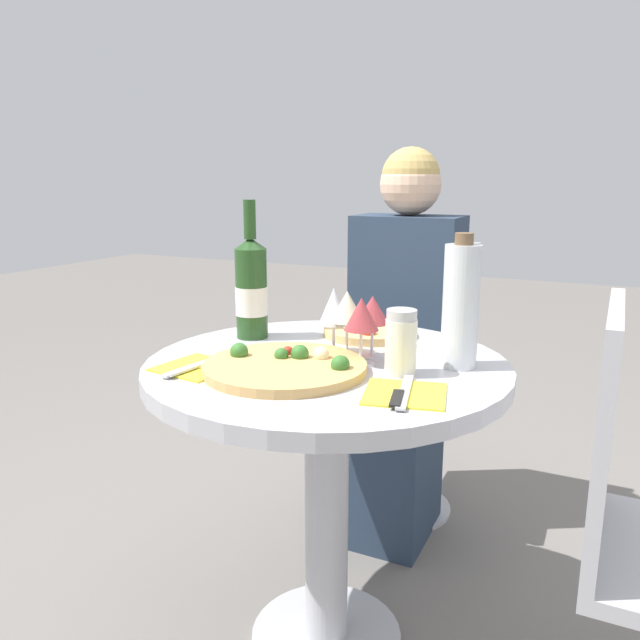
{
  "coord_description": "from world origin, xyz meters",
  "views": [
    {
      "loc": [
        0.56,
        -1.2,
        1.11
      ],
      "look_at": [
        0.0,
        -0.04,
        0.82
      ],
      "focal_mm": 35.0,
      "sensor_mm": 36.0,
      "label": 1
    }
  ],
  "objects_px": {
    "dining_table": "(327,427)",
    "tall_carafe": "(461,305)",
    "chair_behind_diner": "(410,378)",
    "wine_bottle": "(251,288)",
    "pizza_large": "(287,366)",
    "seated_diner": "(398,360)"
  },
  "relations": [
    {
      "from": "chair_behind_diner",
      "to": "wine_bottle",
      "type": "relative_size",
      "value": 2.63
    },
    {
      "from": "pizza_large",
      "to": "tall_carafe",
      "type": "height_order",
      "value": "tall_carafe"
    },
    {
      "from": "wine_bottle",
      "to": "chair_behind_diner",
      "type": "bearing_deg",
      "value": 70.88
    },
    {
      "from": "dining_table",
      "to": "pizza_large",
      "type": "height_order",
      "value": "pizza_large"
    },
    {
      "from": "chair_behind_diner",
      "to": "pizza_large",
      "type": "distance_m",
      "value": 0.9
    },
    {
      "from": "chair_behind_diner",
      "to": "seated_diner",
      "type": "distance_m",
      "value": 0.17
    },
    {
      "from": "dining_table",
      "to": "chair_behind_diner",
      "type": "height_order",
      "value": "chair_behind_diner"
    },
    {
      "from": "pizza_large",
      "to": "wine_bottle",
      "type": "height_order",
      "value": "wine_bottle"
    },
    {
      "from": "pizza_large",
      "to": "dining_table",
      "type": "bearing_deg",
      "value": 68.4
    },
    {
      "from": "seated_diner",
      "to": "wine_bottle",
      "type": "height_order",
      "value": "seated_diner"
    },
    {
      "from": "chair_behind_diner",
      "to": "pizza_large",
      "type": "height_order",
      "value": "chair_behind_diner"
    },
    {
      "from": "dining_table",
      "to": "tall_carafe",
      "type": "height_order",
      "value": "tall_carafe"
    },
    {
      "from": "chair_behind_diner",
      "to": "pizza_large",
      "type": "relative_size",
      "value": 2.65
    },
    {
      "from": "pizza_large",
      "to": "tall_carafe",
      "type": "xyz_separation_m",
      "value": [
        0.31,
        0.19,
        0.12
      ]
    },
    {
      "from": "chair_behind_diner",
      "to": "dining_table",
      "type": "bearing_deg",
      "value": 92.98
    },
    {
      "from": "dining_table",
      "to": "wine_bottle",
      "type": "bearing_deg",
      "value": 157.29
    },
    {
      "from": "dining_table",
      "to": "wine_bottle",
      "type": "height_order",
      "value": "wine_bottle"
    },
    {
      "from": "wine_bottle",
      "to": "dining_table",
      "type": "bearing_deg",
      "value": -22.71
    },
    {
      "from": "pizza_large",
      "to": "tall_carafe",
      "type": "bearing_deg",
      "value": 31.32
    },
    {
      "from": "dining_table",
      "to": "tall_carafe",
      "type": "distance_m",
      "value": 0.41
    },
    {
      "from": "dining_table",
      "to": "chair_behind_diner",
      "type": "xyz_separation_m",
      "value": [
        -0.04,
        0.75,
        -0.11
      ]
    },
    {
      "from": "seated_diner",
      "to": "chair_behind_diner",
      "type": "bearing_deg",
      "value": -90.0
    }
  ]
}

